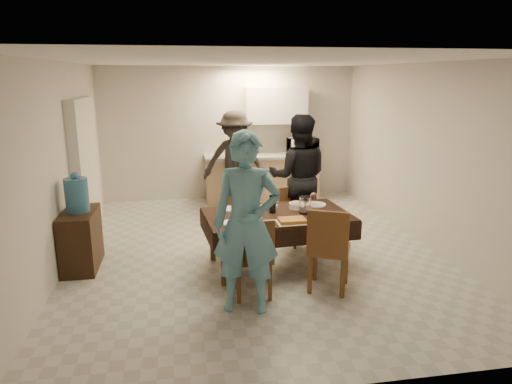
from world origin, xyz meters
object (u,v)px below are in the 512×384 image
(water_pitcher, at_px, (305,205))
(microwave, at_px, (303,146))
(savoury_tart, at_px, (292,221))
(dining_table, at_px, (277,216))
(wine_bottle, at_px, (273,200))
(console, at_px, (81,240))
(person_kitchen, at_px, (235,160))
(person_far, at_px, (298,177))
(water_jug, at_px, (77,195))
(person_near, at_px, (247,224))

(water_pitcher, xyz_separation_m, microwave, (0.86, 3.29, 0.25))
(water_pitcher, xyz_separation_m, savoury_tart, (-0.25, -0.33, -0.09))
(microwave, bearing_deg, savoury_tart, 72.89)
(dining_table, relative_size, wine_bottle, 5.50)
(console, height_order, person_kitchen, person_kitchen)
(console, distance_m, wine_bottle, 2.51)
(person_far, bearing_deg, person_kitchen, -53.48)
(dining_table, relative_size, person_far, 1.02)
(water_jug, distance_m, water_pitcher, 2.87)
(water_jug, relative_size, wine_bottle, 1.24)
(savoury_tart, bearing_deg, person_kitchen, 95.34)
(console, xyz_separation_m, person_near, (1.94, -1.42, 0.57))
(water_jug, relative_size, person_near, 0.23)
(microwave, relative_size, person_near, 0.30)
(dining_table, xyz_separation_m, console, (-2.49, 0.37, -0.30))
(wine_bottle, bearing_deg, savoury_tart, -70.77)
(microwave, distance_m, person_far, 2.29)
(dining_table, relative_size, water_pitcher, 8.55)
(dining_table, distance_m, console, 2.53)
(savoury_tart, height_order, person_far, person_far)
(savoury_tart, relative_size, person_near, 0.19)
(person_near, xyz_separation_m, person_far, (1.10, 2.10, -0.01))
(console, distance_m, water_pitcher, 2.90)
(savoury_tart, bearing_deg, water_pitcher, 52.85)
(console, xyz_separation_m, microwave, (3.70, 2.86, 0.69))
(water_jug, height_order, water_pitcher, water_jug)
(microwave, bearing_deg, person_kitchen, 17.72)
(savoury_tart, bearing_deg, person_near, -134.13)
(wine_bottle, xyz_separation_m, water_pitcher, (0.40, -0.10, -0.06))
(water_pitcher, height_order, person_far, person_far)
(person_near, bearing_deg, person_kitchen, 98.81)
(person_far, bearing_deg, water_jug, 25.86)
(person_near, xyz_separation_m, person_kitchen, (0.35, 3.84, -0.05))
(water_jug, xyz_separation_m, wine_bottle, (2.44, -0.32, -0.08))
(dining_table, bearing_deg, console, 166.29)
(water_pitcher, bearing_deg, console, 171.56)
(person_far, distance_m, person_kitchen, 1.89)
(dining_table, bearing_deg, wine_bottle, 129.77)
(console, xyz_separation_m, water_jug, (0.00, -0.00, 0.59))
(wine_bottle, distance_m, water_pitcher, 0.42)
(microwave, distance_m, person_near, 4.63)
(water_pitcher, bearing_deg, microwave, 75.29)
(water_pitcher, relative_size, microwave, 0.39)
(water_pitcher, bearing_deg, person_far, 79.70)
(person_near, bearing_deg, dining_table, 76.44)
(person_near, bearing_deg, water_jug, 157.83)
(dining_table, distance_m, wine_bottle, 0.22)
(water_jug, bearing_deg, savoury_tart, -16.18)
(console, height_order, savoury_tart, savoury_tart)
(water_jug, distance_m, wine_bottle, 2.46)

